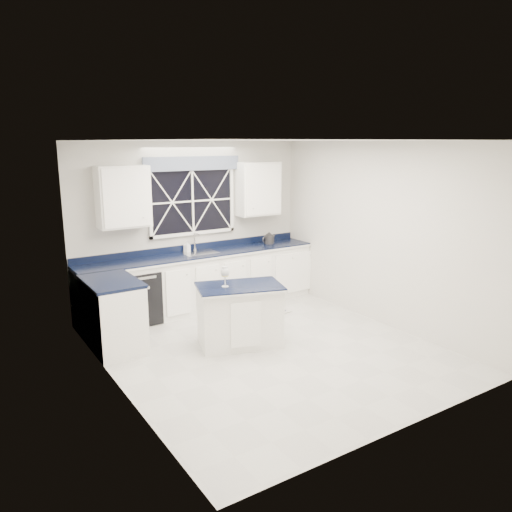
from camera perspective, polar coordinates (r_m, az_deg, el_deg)
ground at (r=6.73m, az=1.48°, el=-10.57°), size 4.50×4.50×0.00m
back_wall at (r=8.24m, az=-7.32°, el=3.51°), size 4.00×0.10×2.70m
base_cabinets at (r=7.89m, az=-7.84°, el=-3.64°), size 3.99×1.60×0.90m
countertop at (r=8.06m, az=-6.31°, el=0.20°), size 3.98×0.64×0.04m
dishwasher at (r=7.78m, az=-13.50°, el=-4.44°), size 0.60×0.58×0.82m
window at (r=8.13m, az=-7.27°, el=6.80°), size 1.65×0.09×1.26m
upper_cabinets at (r=8.02m, az=-6.90°, el=7.22°), size 3.10×0.34×0.90m
faucet at (r=8.19m, az=-6.95°, el=1.67°), size 0.05×0.20×0.30m
island at (r=6.73m, az=-1.86°, el=-6.74°), size 1.26×0.97×0.83m
rug at (r=8.04m, az=-0.95°, el=-6.49°), size 1.26×0.81×0.02m
kettle at (r=8.73m, az=1.50°, el=2.04°), size 0.29×0.20×0.21m
wine_glass at (r=6.50m, az=-3.57°, el=-1.93°), size 0.12×0.12×0.27m
soap_bottle at (r=8.14m, az=-7.90°, el=1.09°), size 0.11×0.11×0.18m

